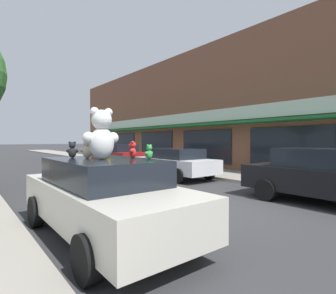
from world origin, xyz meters
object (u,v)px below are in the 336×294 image
object	(u,v)px
teddy_bear_yellow	(107,149)
parked_car_far_center	(175,162)
teddy_bear_giant	(102,135)
parked_car_far_right	(118,155)
plush_art_car	(103,195)
teddy_bear_orange	(104,148)
teddy_bear_red	(133,150)
parked_car_far_left	(330,175)
teddy_bear_black	(72,150)
teddy_bear_cream	(87,149)
teddy_bear_green	(149,152)

from	to	relation	value
teddy_bear_yellow	parked_car_far_center	bearing A→B (deg)	160.69
teddy_bear_giant	parked_car_far_right	world-z (taller)	teddy_bear_giant
plush_art_car	parked_car_far_right	size ratio (longest dim) A/B	1.01
teddy_bear_giant	teddy_bear_orange	distance (m)	0.98
teddy_bear_red	parked_car_far_left	bearing A→B (deg)	107.74
plush_art_car	teddy_bear_orange	distance (m)	1.22
teddy_bear_giant	teddy_bear_orange	world-z (taller)	teddy_bear_giant
teddy_bear_black	teddy_bear_yellow	distance (m)	0.68
plush_art_car	teddy_bear_cream	size ratio (longest dim) A/B	11.41
teddy_bear_cream	teddy_bear_yellow	distance (m)	0.50
plush_art_car	teddy_bear_yellow	world-z (taller)	teddy_bear_yellow
parked_car_far_center	teddy_bear_green	bearing A→B (deg)	-133.68
teddy_bear_red	teddy_bear_black	distance (m)	1.20
parked_car_far_left	teddy_bear_red	bearing A→B (deg)	162.71
teddy_bear_green	teddy_bear_black	xyz separation A→B (m)	(-0.92, 1.32, 0.02)
teddy_bear_red	teddy_bear_giant	bearing A→B (deg)	-54.99
teddy_bear_green	teddy_bear_yellow	distance (m)	1.17
parked_car_far_right	parked_car_far_center	bearing A→B (deg)	-90.00
teddy_bear_yellow	teddy_bear_black	bearing A→B (deg)	-73.62
teddy_bear_cream	parked_car_far_right	xyz separation A→B (m)	(5.99, 10.13, -0.80)
plush_art_car	parked_car_far_left	distance (m)	6.10
teddy_bear_giant	teddy_bear_green	world-z (taller)	teddy_bear_giant
teddy_bear_giant	parked_car_far_right	distance (m)	12.16
plush_art_car	teddy_bear_black	world-z (taller)	teddy_bear_black
teddy_bear_cream	teddy_bear_giant	bearing A→B (deg)	108.45
teddy_bear_orange	parked_car_far_right	distance (m)	11.20
teddy_bear_red	teddy_bear_orange	world-z (taller)	teddy_bear_orange
teddy_bear_green	parked_car_far_right	bearing A→B (deg)	-128.38
teddy_bear_green	teddy_bear_orange	distance (m)	1.41
teddy_bear_yellow	parked_car_far_left	xyz separation A→B (m)	(5.51, -2.22, -0.77)
teddy_bear_red	teddy_bear_black	bearing A→B (deg)	-95.32
teddy_bear_orange	parked_car_far_center	distance (m)	6.89
parked_car_far_left	parked_car_far_right	xyz separation A→B (m)	(0.00, 12.21, -0.00)
teddy_bear_giant	teddy_bear_green	size ratio (longest dim) A/B	3.43
teddy_bear_orange	teddy_bear_giant	bearing A→B (deg)	11.56
teddy_bear_giant	teddy_bear_yellow	bearing A→B (deg)	-121.04
plush_art_car	teddy_bear_yellow	xyz separation A→B (m)	(0.35, 0.54, 0.82)
teddy_bear_green	parked_car_far_center	bearing A→B (deg)	-146.84
teddy_bear_red	parked_car_far_right	size ratio (longest dim) A/B	0.08
teddy_bear_black	teddy_bear_orange	distance (m)	0.70
teddy_bear_black	parked_car_far_center	xyz separation A→B (m)	(6.16, 4.17, -0.83)
parked_car_far_right	teddy_bear_cream	bearing A→B (deg)	-120.59
teddy_bear_black	parked_car_far_right	distance (m)	11.61
teddy_bear_cream	parked_car_far_right	bearing A→B (deg)	-113.68
teddy_bear_red	teddy_bear_cream	bearing A→B (deg)	-86.21
parked_car_far_left	parked_car_far_center	xyz separation A→B (m)	(0.00, 6.58, -0.07)
teddy_bear_cream	teddy_bear_yellow	xyz separation A→B (m)	(0.48, 0.14, -0.03)
teddy_bear_black	parked_car_far_left	size ratio (longest dim) A/B	0.07
parked_car_far_center	parked_car_far_right	xyz separation A→B (m)	(-0.00, 5.64, 0.06)
teddy_bear_giant	parked_car_far_left	size ratio (longest dim) A/B	0.21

